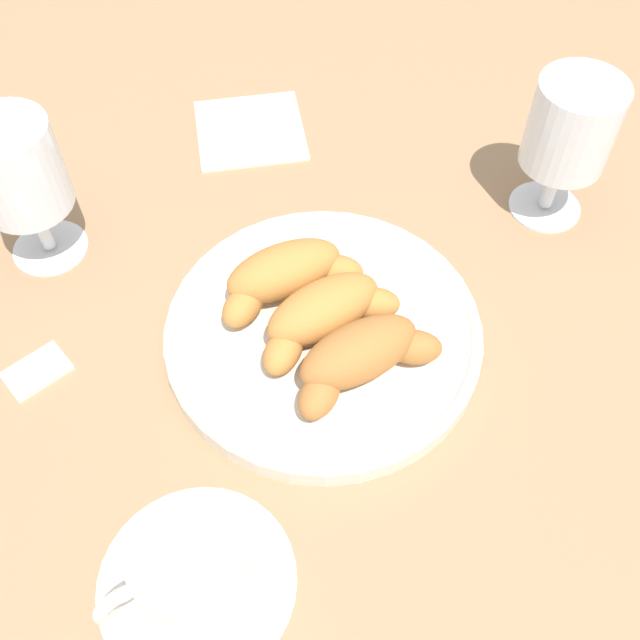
# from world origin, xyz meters

# --- Properties ---
(ground_plane) EXTENTS (2.20, 2.20, 0.00)m
(ground_plane) POSITION_xyz_m (0.00, 0.00, 0.00)
(ground_plane) COLOR #997551
(pastry_plate) EXTENTS (0.26, 0.26, 0.02)m
(pastry_plate) POSITION_xyz_m (0.00, -0.01, 0.01)
(pastry_plate) COLOR silver
(pastry_plate) RESTS_ON ground_plane
(croissant_large) EXTENTS (0.13, 0.08, 0.04)m
(croissant_large) POSITION_xyz_m (0.02, -0.05, 0.04)
(croissant_large) COLOR #BC7A38
(croissant_large) RESTS_ON pastry_plate
(croissant_small) EXTENTS (0.13, 0.09, 0.04)m
(croissant_small) POSITION_xyz_m (0.00, -0.00, 0.04)
(croissant_small) COLOR #BC7A38
(croissant_small) RESTS_ON pastry_plate
(croissant_extra) EXTENTS (0.13, 0.09, 0.04)m
(croissant_extra) POSITION_xyz_m (-0.02, 0.04, 0.04)
(croissant_extra) COLOR #AD6B33
(croissant_extra) RESTS_ON pastry_plate
(coffee_cup_near) EXTENTS (0.14, 0.14, 0.06)m
(coffee_cup_near) POSITION_xyz_m (0.13, 0.17, 0.03)
(coffee_cup_near) COLOR silver
(coffee_cup_near) RESTS_ON ground_plane
(juice_glass_left) EXTENTS (0.08, 0.08, 0.14)m
(juice_glass_left) POSITION_xyz_m (-0.24, -0.11, 0.09)
(juice_glass_left) COLOR white
(juice_glass_left) RESTS_ON ground_plane
(juice_glass_right) EXTENTS (0.08, 0.08, 0.14)m
(juice_glass_right) POSITION_xyz_m (0.22, -0.16, 0.10)
(juice_glass_right) COLOR white
(juice_glass_right) RESTS_ON ground_plane
(sugar_packet) EXTENTS (0.06, 0.05, 0.01)m
(sugar_packet) POSITION_xyz_m (0.23, -0.02, 0.00)
(sugar_packet) COLOR white
(sugar_packet) RESTS_ON ground_plane
(folded_napkin) EXTENTS (0.11, 0.11, 0.01)m
(folded_napkin) POSITION_xyz_m (0.02, -0.28, 0.00)
(folded_napkin) COLOR silver
(folded_napkin) RESTS_ON ground_plane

